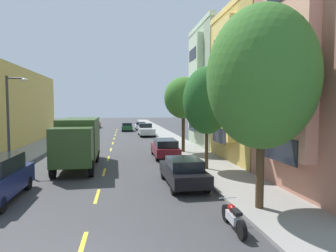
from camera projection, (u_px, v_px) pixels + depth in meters
name	position (u px, v px, depth m)	size (l,w,h in m)	color
ground_plane	(114.00, 140.00, 36.02)	(160.00, 160.00, 0.00)	#38383A
sidewalk_left	(49.00, 143.00, 32.97)	(3.20, 120.00, 0.14)	gray
sidewalk_right	(173.00, 141.00, 35.10)	(3.20, 120.00, 0.14)	gray
lane_centerline_dashes	(112.00, 146.00, 30.59)	(0.14, 47.20, 0.01)	yellow
townhouse_second_mustard	(293.00, 88.00, 22.20)	(11.29, 8.27, 11.42)	tan
townhouse_third_sage	(251.00, 88.00, 30.59)	(12.18, 8.27, 12.41)	#99AD8E
street_tree_nearest	(262.00, 78.00, 11.08)	(4.16, 4.16, 7.73)	#47331E
street_tree_second	(207.00, 101.00, 18.36)	(3.02, 3.02, 6.43)	#47331E
street_tree_third	(183.00, 98.00, 25.57)	(3.36, 3.36, 6.54)	#47331E
street_lamp	(11.00, 114.00, 18.80)	(1.35, 0.28, 5.89)	#38383D
delivery_box_truck	(79.00, 139.00, 19.92)	(2.60, 7.99, 3.24)	#2D471E
parked_sedan_black	(183.00, 171.00, 15.08)	(1.90, 4.54, 1.43)	black
parked_sedan_white	(140.00, 126.00, 52.66)	(1.88, 4.53, 1.43)	silver
parked_pickup_silver	(146.00, 130.00, 41.61)	(2.11, 5.34, 1.73)	#B2B5BA
parked_hatchback_teal	(89.00, 128.00, 47.31)	(1.85, 4.05, 1.50)	#195B60
parked_wagon_burgundy	(165.00, 148.00, 23.47)	(1.84, 4.71, 1.50)	maroon
parked_sedan_red	(95.00, 124.00, 57.89)	(1.86, 4.52, 1.43)	#AD1E1E
moving_forest_sedan	(127.00, 127.00, 50.26)	(1.80, 4.50, 1.43)	#194C28
parked_motorcycle	(233.00, 218.00, 9.62)	(0.62, 2.05, 0.90)	black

